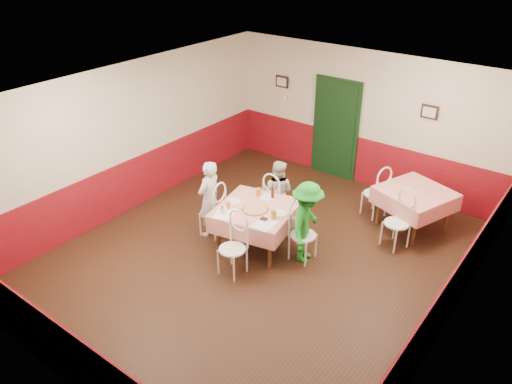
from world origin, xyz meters
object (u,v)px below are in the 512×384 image
Objects in this scene: main_table at (256,227)px; glass_c at (259,192)px; glass_b at (274,215)px; chair_right at (303,235)px; chair_left at (212,212)px; diner_right at (307,223)px; beer_bottle at (273,193)px; wallet at (264,219)px; diner_left at (209,199)px; second_table at (413,209)px; pizza at (255,209)px; chair_near at (232,249)px; chair_second_b at (397,224)px; chair_second_a at (375,194)px; glass_a at (228,205)px; chair_far at (276,201)px; diner_far at (278,192)px.

main_table is 0.61m from glass_c.
chair_right is at bearing 36.53° from glass_b.
chair_left is 1.77m from diner_right.
chair_left is 4.55× the size of beer_bottle.
wallet is 1.22m from diner_left.
second_table is at bearing 41.19° from glass_c.
main_table is 2.87× the size of pizza.
chair_left is 1.00× the size of chair_near.
chair_right is 5.98× the size of glass_c.
chair_near and chair_second_b have the same top height.
chair_second_a and chair_second_b have the same top height.
second_table is at bearing 110.10° from chair_second_a.
glass_a is (-1.18, -0.47, 0.37)m from chair_right.
second_table is 2.28m from chair_right.
chair_far is at bearing 122.64° from glass_b.
chair_second_a reaches higher than glass_a.
chair_near reaches higher than glass_a.
wallet is (1.17, -0.06, 0.32)m from chair_left.
glass_a is at bearing -166.97° from glass_b.
chair_far is 0.64× the size of diner_left.
glass_a is 0.65× the size of beer_bottle.
chair_second_a is at bearing 180.00° from second_table.
second_table is 10.18× the size of wallet.
wallet is 0.69m from diner_right.
diner_far reaches higher than main_table.
main_table is at bearing 96.12° from chair_left.
pizza is at bearing -121.13° from chair_second_b.
chair_second_a is 7.06× the size of glass_a.
wallet is at bearing -47.12° from glass_c.
chair_far is at bearing -143.87° from chair_second_b.
chair_left is at bearing 54.67° from chair_far.
diner_far reaches higher than chair_second_b.
diner_left is (-0.72, -1.01, 0.25)m from chair_far.
chair_second_a is 2.12m from beer_bottle.
second_table is at bearing 125.40° from chair_left.
chair_far is at bearing 144.15° from diner_left.
chair_second_a is (0.98, 3.01, 0.00)m from chair_near.
chair_far is 0.17m from diner_far.
glass_a is (-2.24, -2.48, 0.45)m from second_table.
chair_far is (-1.00, 0.67, 0.00)m from chair_right.
second_table is at bearing 43.36° from beer_bottle.
diner_right is at bearing -78.60° from chair_right.
second_table is at bearing 47.90° from glass_a.
wallet is (0.29, -0.65, -0.09)m from beer_bottle.
chair_second_a is (1.98, 2.34, 0.00)m from chair_left.
chair_right is at bearing -110.13° from chair_second_b.
glass_c reaches higher than chair_near.
beer_bottle is at bearing -136.64° from second_table.
pizza is 0.30× the size of diner_right.
chair_left is 0.26m from diner_left.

